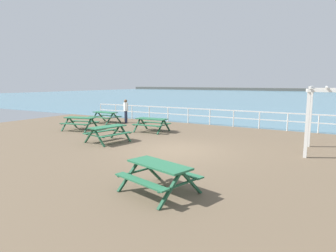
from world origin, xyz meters
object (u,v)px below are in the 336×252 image
Objects in this scene: picnic_table_seaward at (105,115)px; picnic_table_far_right at (108,130)px; visitor at (126,109)px; picnic_table_near_right at (152,122)px; picnic_table_near_left at (80,120)px; picnic_table_far_left at (159,171)px.

picnic_table_far_right is at bearing -43.92° from picnic_table_seaward.
picnic_table_seaward is 1.51m from visitor.
visitor reaches higher than picnic_table_near_right.
picnic_table_far_right is at bearing -38.70° from picnic_table_near_left.
picnic_table_far_left is 1.28× the size of visitor.
picnic_table_far_left is 14.01m from picnic_table_seaward.
picnic_table_far_left is 1.05× the size of picnic_table_far_right.
picnic_table_far_right is 6.99m from picnic_table_seaward.
picnic_table_near_left is 1.02× the size of picnic_table_far_right.
picnic_table_near_left is at bearing 162.04° from picnic_table_far_left.
picnic_table_far_right is (-0.12, -3.64, 0.00)m from picnic_table_near_right.
picnic_table_near_right is 9.65m from picnic_table_far_left.
picnic_table_near_right is 1.13× the size of visitor.
picnic_table_seaward is at bearing 92.89° from picnic_table_near_left.
picnic_table_near_left is 1.11× the size of picnic_table_seaward.
picnic_table_near_left is 4.39m from picnic_table_near_right.
picnic_table_near_left is 4.36m from picnic_table_far_right.
picnic_table_far_left is 13.69m from visitor.
picnic_table_near_right is 0.88× the size of picnic_table_far_left.
picnic_table_near_left is at bearing -71.73° from picnic_table_seaward.
picnic_table_far_right is 1.23× the size of visitor.
picnic_table_near_right is at bearing -13.65° from picnic_table_seaward.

